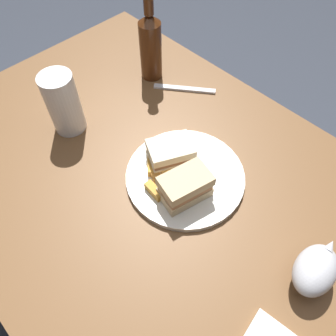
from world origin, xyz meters
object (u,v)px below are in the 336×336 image
(sandwich_half_left, at_px, (170,153))
(sandwich_half_right, at_px, (185,187))
(plate, at_px, (185,176))
(gravy_boat, at_px, (315,269))
(fork, at_px, (185,89))
(cider_bottle, at_px, (150,45))
(pint_glass, at_px, (64,106))

(sandwich_half_left, xyz_separation_m, sandwich_half_right, (-0.09, 0.05, 0.01))
(plate, bearing_deg, gravy_boat, -179.29)
(fork, bearing_deg, plate, 96.52)
(plate, height_order, sandwich_half_left, sandwich_half_left)
(sandwich_half_left, bearing_deg, cider_bottle, -34.95)
(plate, xyz_separation_m, cider_bottle, (0.33, -0.20, 0.10))
(sandwich_half_left, distance_m, pint_glass, 0.29)
(pint_glass, bearing_deg, cider_bottle, -89.23)
(sandwich_half_left, relative_size, cider_bottle, 0.48)
(pint_glass, distance_m, cider_bottle, 0.30)
(sandwich_half_right, xyz_separation_m, pint_glass, (0.36, 0.06, 0.02))
(sandwich_half_right, height_order, fork, sandwich_half_right)
(sandwich_half_left, xyz_separation_m, pint_glass, (0.27, 0.10, 0.03))
(sandwich_half_right, distance_m, cider_bottle, 0.44)
(plate, relative_size, sandwich_half_left, 2.24)
(pint_glass, relative_size, gravy_boat, 1.28)
(sandwich_half_right, relative_size, pint_glass, 0.74)
(cider_bottle, bearing_deg, plate, 149.11)
(sandwich_half_right, bearing_deg, pint_glass, 8.97)
(plate, relative_size, gravy_boat, 2.19)
(gravy_boat, bearing_deg, sandwich_half_left, -0.08)
(sandwich_half_left, bearing_deg, fork, -53.28)
(pint_glass, bearing_deg, fork, -109.12)
(cider_bottle, bearing_deg, fork, -168.34)
(pint_glass, relative_size, fork, 0.91)
(plate, relative_size, cider_bottle, 1.07)
(gravy_boat, xyz_separation_m, fork, (0.54, -0.22, -0.04))
(cider_bottle, bearing_deg, sandwich_half_left, 145.05)
(plate, relative_size, pint_glass, 1.71)
(plate, distance_m, fork, 0.31)
(plate, xyz_separation_m, sandwich_half_right, (-0.04, 0.04, 0.04))
(pint_glass, height_order, cider_bottle, cider_bottle)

